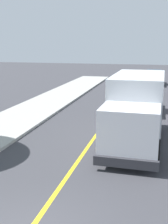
# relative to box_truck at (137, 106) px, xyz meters

# --- Properties ---
(centre_line_yellow) EXTENTS (0.16, 56.00, 0.01)m
(centre_line_yellow) POSITION_rel_box_truck_xyz_m (-2.06, 1.75, -1.76)
(centre_line_yellow) COLOR gold
(centre_line_yellow) RESTS_ON ground
(box_truck) EXTENTS (2.50, 7.21, 3.20)m
(box_truck) POSITION_rel_box_truck_xyz_m (0.00, 0.00, 0.00)
(box_truck) COLOR silver
(box_truck) RESTS_ON ground
(parked_car_near) EXTENTS (1.82, 4.41, 1.67)m
(parked_car_near) POSITION_rel_box_truck_xyz_m (0.04, 6.80, -0.97)
(parked_car_near) COLOR silver
(parked_car_near) RESTS_ON ground
(parked_car_mid) EXTENTS (1.82, 4.41, 1.67)m
(parked_car_mid) POSITION_rel_box_truck_xyz_m (-0.45, 14.00, -0.97)
(parked_car_mid) COLOR #B7B7BC
(parked_car_mid) RESTS_ON ground
(parked_car_far) EXTENTS (1.88, 4.43, 1.67)m
(parked_car_far) POSITION_rel_box_truck_xyz_m (0.38, 20.71, -0.97)
(parked_car_far) COLOR #4C564C
(parked_car_far) RESTS_ON ground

